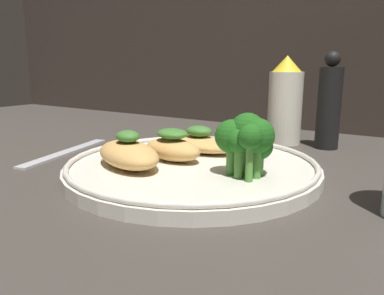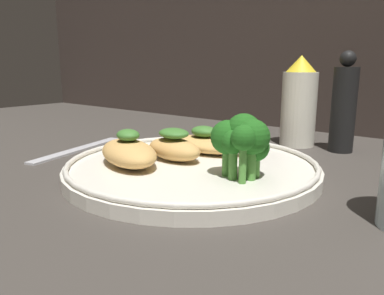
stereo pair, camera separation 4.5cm
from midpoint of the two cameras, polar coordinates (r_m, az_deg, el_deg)
name	(u,v)px [view 2 (the right image)]	position (r cm, az deg, el deg)	size (l,w,h in cm)	color
ground_plane	(192,179)	(45.83, 2.81, -4.79)	(180.00, 180.00, 1.00)	#3D3833
plate	(192,167)	(45.40, 2.83, -3.00)	(30.42, 30.42, 2.00)	silver
grilled_meat_front	(129,152)	(44.59, -6.81, -0.69)	(12.24, 9.63, 4.32)	tan
grilled_meat_middle	(177,146)	(47.00, 0.35, 0.18)	(8.67, 5.40, 4.02)	tan
grilled_meat_back	(204,143)	(51.29, 4.31, 0.68)	(11.64, 6.15, 3.57)	tan
broccoli_bunch	(242,139)	(39.45, 10.94, 1.22)	(6.49, 5.62, 6.78)	#4C8E38
sauce_bottle	(299,103)	(64.03, 17.95, 6.43)	(5.59, 5.59, 14.56)	silver
pepper_grinder	(344,107)	(61.82, 24.09, 5.71)	(3.63, 3.63, 15.13)	black
fork	(78,149)	(60.23, -14.96, -0.18)	(6.53, 18.91, 0.60)	silver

